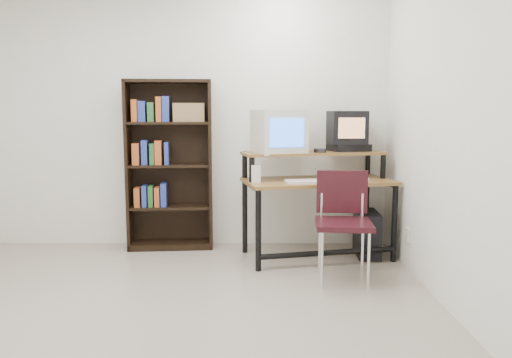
{
  "coord_description": "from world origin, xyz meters",
  "views": [
    {
      "loc": [
        0.69,
        -3.06,
        1.34
      ],
      "look_at": [
        0.68,
        1.1,
        0.79
      ],
      "focal_mm": 35.0,
      "sensor_mm": 36.0,
      "label": 1
    }
  ],
  "objects_px": {
    "computer_desk": "(317,183)",
    "crt_monitor": "(279,132)",
    "pc_tower": "(367,234)",
    "school_chair": "(343,213)",
    "bookshelf": "(170,163)",
    "crt_tv": "(347,128)"
  },
  "relations": [
    {
      "from": "pc_tower",
      "to": "school_chair",
      "type": "xyz_separation_m",
      "value": [
        -0.35,
        -0.67,
        0.33
      ]
    },
    {
      "from": "computer_desk",
      "to": "crt_monitor",
      "type": "distance_m",
      "value": 0.59
    },
    {
      "from": "pc_tower",
      "to": "school_chair",
      "type": "relative_size",
      "value": 0.51
    },
    {
      "from": "computer_desk",
      "to": "crt_monitor",
      "type": "height_order",
      "value": "crt_monitor"
    },
    {
      "from": "crt_monitor",
      "to": "crt_tv",
      "type": "relative_size",
      "value": 1.49
    },
    {
      "from": "pc_tower",
      "to": "bookshelf",
      "type": "xyz_separation_m",
      "value": [
        -1.91,
        0.29,
        0.65
      ]
    },
    {
      "from": "crt_monitor",
      "to": "computer_desk",
      "type": "bearing_deg",
      "value": -27.62
    },
    {
      "from": "computer_desk",
      "to": "pc_tower",
      "type": "xyz_separation_m",
      "value": [
        0.49,
        0.03,
        -0.49
      ]
    },
    {
      "from": "school_chair",
      "to": "crt_monitor",
      "type": "bearing_deg",
      "value": 129.68
    },
    {
      "from": "crt_tv",
      "to": "bookshelf",
      "type": "bearing_deg",
      "value": 171.68
    },
    {
      "from": "crt_monitor",
      "to": "crt_tv",
      "type": "bearing_deg",
      "value": -4.51
    },
    {
      "from": "crt_monitor",
      "to": "crt_tv",
      "type": "xyz_separation_m",
      "value": [
        0.66,
        0.16,
        0.04
      ]
    },
    {
      "from": "computer_desk",
      "to": "school_chair",
      "type": "xyz_separation_m",
      "value": [
        0.14,
        -0.64,
        -0.16
      ]
    },
    {
      "from": "computer_desk",
      "to": "crt_monitor",
      "type": "bearing_deg",
      "value": 158.19
    },
    {
      "from": "computer_desk",
      "to": "pc_tower",
      "type": "bearing_deg",
      "value": -9.0
    },
    {
      "from": "crt_tv",
      "to": "crt_monitor",
      "type": "bearing_deg",
      "value": -171.17
    },
    {
      "from": "crt_monitor",
      "to": "pc_tower",
      "type": "height_order",
      "value": "crt_monitor"
    },
    {
      "from": "crt_tv",
      "to": "bookshelf",
      "type": "height_order",
      "value": "bookshelf"
    },
    {
      "from": "pc_tower",
      "to": "school_chair",
      "type": "bearing_deg",
      "value": -115.49
    },
    {
      "from": "crt_tv",
      "to": "school_chair",
      "type": "xyz_separation_m",
      "value": [
        -0.17,
        -0.86,
        -0.67
      ]
    },
    {
      "from": "school_chair",
      "to": "bookshelf",
      "type": "xyz_separation_m",
      "value": [
        -1.56,
        0.96,
        0.32
      ]
    },
    {
      "from": "crt_monitor",
      "to": "pc_tower",
      "type": "distance_m",
      "value": 1.28
    }
  ]
}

